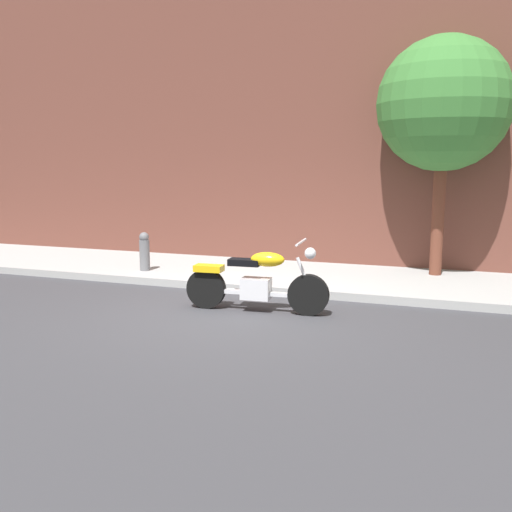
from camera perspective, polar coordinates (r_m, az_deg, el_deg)
ground_plane at (r=8.52m, az=-2.66°, el=-5.90°), size 60.00×60.00×0.00m
sidewalk at (r=11.05m, az=2.74°, el=-2.01°), size 19.84×2.75×0.14m
building_facade at (r=12.66m, az=5.18°, el=20.74°), size 19.84×0.50×9.52m
motorcycle at (r=8.58m, az=-0.01°, el=-2.70°), size 2.24×0.70×1.11m
street_tree at (r=11.20m, az=18.44°, el=14.26°), size 2.44×2.44×4.54m
fire_hydrant at (r=11.39m, az=-11.19°, el=0.13°), size 0.20×0.20×0.91m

